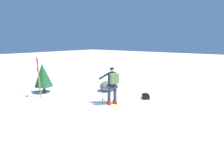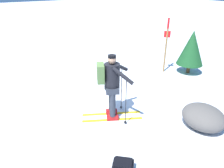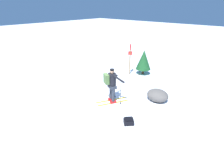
# 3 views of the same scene
# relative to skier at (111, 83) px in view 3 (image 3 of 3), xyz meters

# --- Properties ---
(ground_plane) EXTENTS (80.00, 80.00, 0.00)m
(ground_plane) POSITION_rel_skier_xyz_m (0.75, 0.05, -1.03)
(ground_plane) COLOR white
(skier) EXTENTS (1.20, 1.59, 1.73)m
(skier) POSITION_rel_skier_xyz_m (0.00, 0.00, 0.00)
(skier) COLOR gold
(skier) RESTS_ON ground_plane
(dropped_backpack) EXTENTS (0.50, 0.50, 0.27)m
(dropped_backpack) POSITION_rel_skier_xyz_m (-1.70, 0.86, -0.90)
(dropped_backpack) COLOR black
(dropped_backpack) RESTS_ON ground_plane
(trail_marker) EXTENTS (0.19, 0.18, 2.10)m
(trail_marker) POSITION_rel_skier_xyz_m (1.56, -3.59, 0.22)
(trail_marker) COLOR olive
(trail_marker) RESTS_ON ground_plane
(rock_boulder) EXTENTS (1.08, 0.92, 0.59)m
(rock_boulder) POSITION_rel_skier_xyz_m (-1.64, -1.62, -0.73)
(rock_boulder) COLOR #5B5651
(rock_boulder) RESTS_ON ground_plane
(pine_tree) EXTENTS (1.01, 1.01, 1.68)m
(pine_tree) POSITION_rel_skier_xyz_m (0.91, -4.30, -0.01)
(pine_tree) COLOR #4C331E
(pine_tree) RESTS_ON ground_plane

